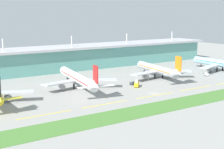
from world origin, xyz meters
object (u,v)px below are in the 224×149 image
(airliner_farthest, at_px, (219,63))
(pushback_tug, at_px, (133,83))
(airliner_far_middle, at_px, (158,70))
(baggage_cart, at_px, (207,74))
(fuel_truck, at_px, (137,83))
(airliner_near_middle, at_px, (78,78))

(airliner_farthest, height_order, pushback_tug, airliner_farthest)
(airliner_far_middle, xyz_separation_m, airliner_farthest, (62.16, -3.89, -0.00))
(airliner_far_middle, bearing_deg, pushback_tug, -164.78)
(pushback_tug, bearing_deg, baggage_cart, -4.82)
(airliner_far_middle, height_order, fuel_truck, airliner_far_middle)
(baggage_cart, relative_size, fuel_truck, 0.58)
(airliner_farthest, relative_size, pushback_tug, 12.17)
(airliner_farthest, bearing_deg, airliner_near_middle, 176.94)
(fuel_truck, xyz_separation_m, pushback_tug, (2.41, 6.75, -1.16))
(airliner_far_middle, distance_m, pushback_tug, 30.15)
(airliner_near_middle, height_order, baggage_cart, airliner_near_middle)
(airliner_farthest, xyz_separation_m, fuel_truck, (-93.21, -10.64, -4.18))
(airliner_near_middle, relative_size, airliner_farthest, 1.21)
(baggage_cart, distance_m, pushback_tug, 65.67)
(airliner_farthest, relative_size, baggage_cart, 14.70)
(airliner_farthest, bearing_deg, pushback_tug, -177.54)
(baggage_cart, height_order, pushback_tug, baggage_cart)
(airliner_farthest, xyz_separation_m, baggage_cart, (-25.36, -9.41, -5.18))
(airliner_near_middle, xyz_separation_m, fuel_truck, (32.89, -17.38, -4.20))
(airliner_far_middle, distance_m, airliner_farthest, 62.28)
(baggage_cart, distance_m, fuel_truck, 67.87)
(airliner_near_middle, xyz_separation_m, baggage_cart, (100.74, -16.15, -5.19))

